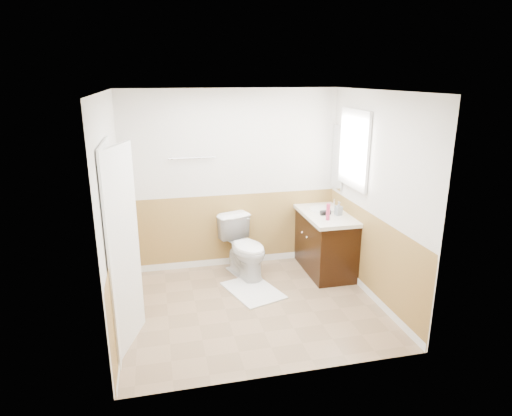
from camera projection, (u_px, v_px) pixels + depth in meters
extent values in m
plane|color=#8C7051|center=(253.00, 306.00, 5.28)|extent=(3.00, 3.00, 0.00)
plane|color=white|center=(252.00, 91.00, 4.56)|extent=(3.00, 3.00, 0.00)
plane|color=silver|center=(232.00, 181.00, 6.14)|extent=(3.00, 0.00, 3.00)
plane|color=silver|center=(286.00, 249.00, 3.71)|extent=(3.00, 0.00, 3.00)
plane|color=silver|center=(113.00, 215.00, 4.60)|extent=(0.00, 3.00, 3.00)
plane|color=silver|center=(375.00, 198.00, 5.25)|extent=(0.00, 3.00, 3.00)
plane|color=#A07E40|center=(233.00, 231.00, 6.34)|extent=(3.00, 0.00, 3.00)
plane|color=#A07E40|center=(284.00, 326.00, 3.94)|extent=(3.00, 0.00, 3.00)
plane|color=#A07E40|center=(120.00, 281.00, 4.82)|extent=(0.00, 2.60, 2.60)
plane|color=#A07E40|center=(369.00, 256.00, 5.46)|extent=(0.00, 2.60, 2.60)
imported|color=white|center=(245.00, 247.00, 5.99)|extent=(0.68, 0.90, 0.82)
cube|color=white|center=(253.00, 290.00, 5.64)|extent=(0.77, 0.93, 0.02)
cube|color=black|center=(325.00, 243.00, 6.17)|extent=(0.55, 1.10, 0.80)
sphere|color=silver|center=(307.00, 237.00, 5.97)|extent=(0.03, 0.03, 0.03)
sphere|color=silver|center=(302.00, 232.00, 6.15)|extent=(0.03, 0.03, 0.03)
cube|color=beige|center=(325.00, 214.00, 6.04)|extent=(0.60, 1.15, 0.05)
cylinder|color=white|center=(322.00, 209.00, 6.18)|extent=(0.36, 0.36, 0.02)
cylinder|color=silver|center=(334.00, 204.00, 6.20)|extent=(0.02, 0.02, 0.14)
cylinder|color=#C2325B|center=(328.00, 212.00, 5.70)|extent=(0.05, 0.05, 0.22)
imported|color=gray|center=(339.00, 208.00, 5.91)|extent=(0.10, 0.10, 0.19)
cylinder|color=black|center=(325.00, 213.00, 5.92)|extent=(0.14, 0.07, 0.07)
cylinder|color=black|center=(322.00, 214.00, 5.96)|extent=(0.03, 0.03, 0.07)
cube|color=silver|center=(338.00, 158.00, 6.18)|extent=(0.02, 0.35, 0.90)
cube|color=white|center=(354.00, 149.00, 5.64)|extent=(0.04, 0.80, 1.00)
cube|color=white|center=(355.00, 149.00, 5.65)|extent=(0.01, 0.70, 0.90)
cube|color=white|center=(122.00, 251.00, 4.27)|extent=(0.29, 0.78, 2.04)
cube|color=white|center=(114.00, 251.00, 4.25)|extent=(0.02, 0.92, 2.10)
sphere|color=silver|center=(130.00, 245.00, 4.61)|extent=(0.06, 0.06, 0.06)
cylinder|color=silver|center=(192.00, 158.00, 5.87)|extent=(0.62, 0.02, 0.02)
cylinder|color=silver|center=(227.00, 220.00, 6.21)|extent=(0.14, 0.02, 0.02)
cylinder|color=white|center=(227.00, 220.00, 6.21)|extent=(0.10, 0.11, 0.11)
cube|color=white|center=(227.00, 227.00, 6.24)|extent=(0.10, 0.01, 0.16)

